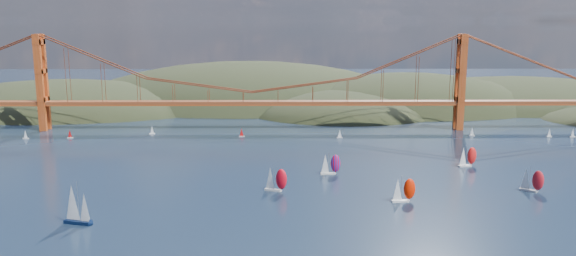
# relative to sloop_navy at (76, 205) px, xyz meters

# --- Properties ---
(headlands) EXTENTS (725.00, 225.00, 96.00)m
(headlands) POSITION_rel_sloop_navy_xyz_m (91.56, 252.22, -18.58)
(headlands) COLOR black
(headlands) RESTS_ON ground
(bridge) EXTENTS (552.00, 12.00, 55.00)m
(bridge) POSITION_rel_sloop_navy_xyz_m (44.86, 153.93, 26.11)
(bridge) COLOR brown
(bridge) RESTS_ON ground
(sloop_navy) EXTENTS (9.34, 6.33, 13.87)m
(sloop_navy) POSITION_rel_sloop_navy_xyz_m (0.00, 0.00, 0.00)
(sloop_navy) COLOR black
(sloop_navy) RESTS_ON ground
(racer_0) EXTENTS (8.82, 5.88, 9.86)m
(racer_0) POSITION_rel_sloop_navy_xyz_m (61.54, 33.35, -1.46)
(racer_0) COLOR silver
(racer_0) RESTS_ON ground
(racer_1) EXTENTS (8.38, 3.76, 9.49)m
(racer_1) POSITION_rel_sloop_navy_xyz_m (106.19, 20.25, -1.64)
(racer_1) COLOR white
(racer_1) RESTS_ON ground
(racer_2) EXTENTS (8.18, 7.06, 9.50)m
(racer_2) POSITION_rel_sloop_navy_xyz_m (156.17, 31.85, -1.63)
(racer_2) COLOR silver
(racer_2) RESTS_ON ground
(racer_3) EXTENTS (8.56, 5.04, 9.60)m
(racer_3) POSITION_rel_sloop_navy_xyz_m (144.25, 68.43, -1.59)
(racer_3) COLOR silver
(racer_3) RESTS_ON ground
(racer_rwb) EXTENTS (8.19, 3.34, 9.42)m
(racer_rwb) POSITION_rel_sloop_navy_xyz_m (83.73, 56.27, -1.67)
(racer_rwb) COLOR silver
(racer_rwb) RESTS_ON ground
(distant_boat_1) EXTENTS (3.00, 2.00, 4.70)m
(distant_boat_1) POSITION_rel_sloop_navy_xyz_m (-73.65, 128.60, -3.71)
(distant_boat_1) COLOR silver
(distant_boat_1) RESTS_ON ground
(distant_boat_2) EXTENTS (3.00, 2.00, 4.70)m
(distant_boat_2) POSITION_rel_sloop_navy_xyz_m (-50.61, 130.42, -3.71)
(distant_boat_2) COLOR silver
(distant_boat_2) RESTS_ON ground
(distant_boat_3) EXTENTS (3.00, 2.00, 4.70)m
(distant_boat_3) POSITION_rel_sloop_navy_xyz_m (-8.73, 140.88, -3.71)
(distant_boat_3) COLOR silver
(distant_boat_3) RESTS_ON ground
(distant_boat_4) EXTENTS (3.00, 2.00, 4.70)m
(distant_boat_4) POSITION_rel_sloop_navy_xyz_m (168.37, 134.18, -3.71)
(distant_boat_4) COLOR silver
(distant_boat_4) RESTS_ON ground
(distant_boat_5) EXTENTS (3.00, 2.00, 4.70)m
(distant_boat_5) POSITION_rel_sloop_navy_xyz_m (209.53, 130.87, -3.71)
(distant_boat_5) COLOR silver
(distant_boat_5) RESTS_ON ground
(distant_boat_6) EXTENTS (3.00, 2.00, 4.70)m
(distant_boat_6) POSITION_rel_sloop_navy_xyz_m (221.98, 130.13, -3.71)
(distant_boat_6) COLOR silver
(distant_boat_6) RESTS_ON ground
(distant_boat_8) EXTENTS (3.00, 2.00, 4.70)m
(distant_boat_8) POSITION_rel_sloop_navy_xyz_m (95.04, 129.35, -3.71)
(distant_boat_8) COLOR silver
(distant_boat_8) RESTS_ON ground
(distant_boat_9) EXTENTS (3.00, 2.00, 4.70)m
(distant_boat_9) POSITION_rel_sloop_navy_xyz_m (41.83, 133.02, -3.71)
(distant_boat_9) COLOR silver
(distant_boat_9) RESTS_ON ground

